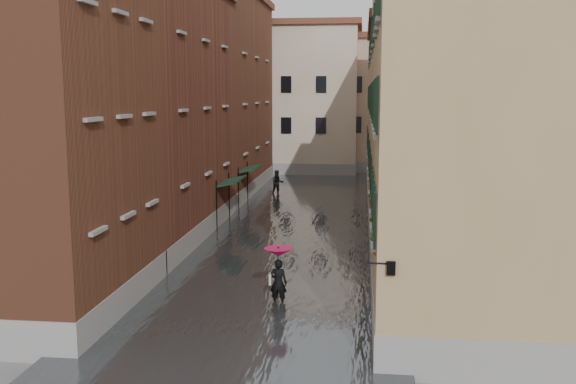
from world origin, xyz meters
The scene contains 16 objects.
ground centered at (0.00, 0.00, 0.00)m, with size 120.00×120.00×0.00m, color #5D5E60.
floodwater centered at (0.00, 13.00, 0.10)m, with size 10.00×60.00×0.20m, color #464B4E.
building_left_near centered at (-7.00, -2.00, 6.50)m, with size 6.00×8.00×13.00m, color brown.
building_left_mid centered at (-7.00, 9.00, 6.25)m, with size 6.00×14.00×12.50m, color brown.
building_left_far centered at (-7.00, 24.00, 7.00)m, with size 6.00×16.00×14.00m, color brown.
building_right_near centered at (7.00, -2.00, 5.75)m, with size 6.00×8.00×11.50m, color #977B4E.
building_right_mid centered at (7.00, 9.00, 6.50)m, with size 6.00×14.00×13.00m, color tan.
building_right_far centered at (7.00, 24.00, 5.75)m, with size 6.00×16.00×11.50m, color #977B4E.
building_end_cream centered at (-3.00, 38.00, 6.50)m, with size 12.00×9.00×13.00m, color beige.
building_end_pink centered at (6.00, 40.00, 6.00)m, with size 10.00×9.00×12.00m, color tan.
awning_near centered at (-3.48, 12.26, 2.47)m, with size 1.09×3.25×2.80m.
awning_far centered at (-3.48, 18.21, 2.47)m, with size 1.09×3.21×2.80m.
wall_lantern centered at (4.33, -6.00, 3.01)m, with size 0.71×0.22×0.35m.
window_planters centered at (4.12, -1.02, 3.51)m, with size 0.59×8.35×0.84m.
pedestrian_main centered at (0.79, -0.55, 1.27)m, with size 1.00×1.00×2.06m.
pedestrian_far centered at (-2.40, 23.11, 0.93)m, with size 0.90×0.70×1.86m, color black.
Camera 1 is at (3.59, -21.71, 7.33)m, focal length 40.00 mm.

